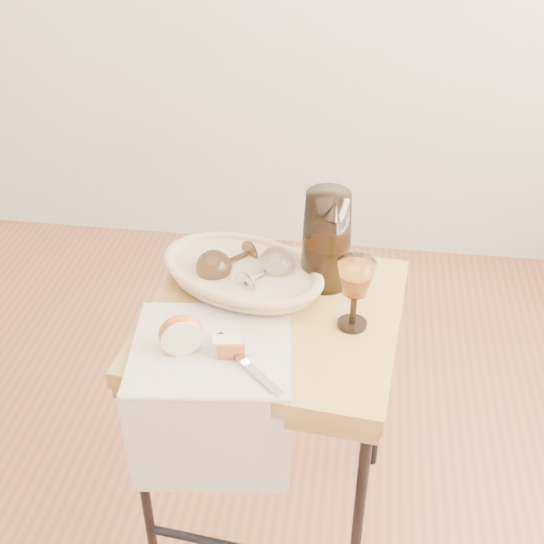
% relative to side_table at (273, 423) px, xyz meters
% --- Properties ---
extents(side_table, '(0.61, 0.61, 0.71)m').
position_rel_side_table_xyz_m(side_table, '(0.00, 0.00, 0.00)').
color(side_table, brown).
rests_on(side_table, floor).
extents(tea_towel, '(0.36, 0.34, 0.01)m').
position_rel_side_table_xyz_m(tea_towel, '(-0.11, -0.14, 0.36)').
color(tea_towel, '#F9E3C8').
rests_on(tea_towel, side_table).
extents(bread_basket, '(0.42, 0.36, 0.06)m').
position_rel_side_table_xyz_m(bread_basket, '(-0.09, 0.09, 0.38)').
color(bread_basket, '#988353').
rests_on(bread_basket, side_table).
extents(goblet_lying_a, '(0.16, 0.16, 0.09)m').
position_rel_side_table_xyz_m(goblet_lying_a, '(-0.12, 0.11, 0.41)').
color(goblet_lying_a, brown).
rests_on(goblet_lying_a, bread_basket).
extents(goblet_lying_b, '(0.15, 0.16, 0.09)m').
position_rel_side_table_xyz_m(goblet_lying_b, '(-0.03, 0.07, 0.41)').
color(goblet_lying_b, white).
rests_on(goblet_lying_b, bread_basket).
extents(pitcher, '(0.22, 0.28, 0.27)m').
position_rel_side_table_xyz_m(pitcher, '(0.10, 0.14, 0.47)').
color(pitcher, black).
rests_on(pitcher, side_table).
extents(wine_goblet, '(0.10, 0.10, 0.17)m').
position_rel_side_table_xyz_m(wine_goblet, '(0.18, -0.03, 0.44)').
color(wine_goblet, white).
rests_on(wine_goblet, side_table).
extents(apple_half, '(0.10, 0.08, 0.08)m').
position_rel_side_table_xyz_m(apple_half, '(-0.17, -0.16, 0.40)').
color(apple_half, red).
rests_on(apple_half, tea_towel).
extents(apple_wedge, '(0.06, 0.04, 0.04)m').
position_rel_side_table_xyz_m(apple_wedge, '(-0.07, -0.16, 0.38)').
color(apple_wedge, beige).
rests_on(apple_wedge, tea_towel).
extents(table_knife, '(0.17, 0.17, 0.02)m').
position_rel_side_table_xyz_m(table_knife, '(-0.03, -0.19, 0.37)').
color(table_knife, silver).
rests_on(table_knife, tea_towel).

